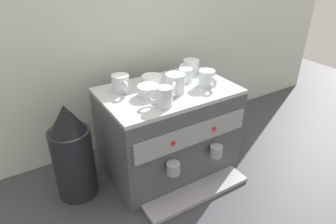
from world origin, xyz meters
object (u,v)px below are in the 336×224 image
(ceramic_cup_0, at_px, (185,75))
(ceramic_bowl_1, at_px, (149,91))
(ceramic_cup_4, at_px, (190,66))
(ceramic_bowl_0, at_px, (152,80))
(espresso_machine, at_px, (169,130))
(milk_pitcher, at_px, (233,131))
(ceramic_cup_1, at_px, (164,97))
(coffee_grinder, at_px, (72,154))
(ceramic_cup_5, at_px, (207,78))
(ceramic_cup_2, at_px, (175,84))
(ceramic_cup_3, at_px, (121,83))

(ceramic_cup_0, distance_m, ceramic_bowl_1, 0.22)
(ceramic_cup_4, bearing_deg, ceramic_bowl_0, -175.15)
(espresso_machine, bearing_deg, milk_pitcher, 0.78)
(ceramic_cup_4, height_order, milk_pitcher, ceramic_cup_4)
(ceramic_cup_0, relative_size, milk_pitcher, 0.86)
(espresso_machine, height_order, ceramic_cup_1, ceramic_cup_1)
(ceramic_cup_4, bearing_deg, ceramic_bowl_1, -156.92)
(ceramic_cup_1, height_order, coffee_grinder, ceramic_cup_1)
(espresso_machine, relative_size, ceramic_bowl_0, 6.32)
(ceramic_cup_1, xyz_separation_m, ceramic_cup_4, (0.30, 0.24, -0.01))
(ceramic_cup_5, xyz_separation_m, milk_pitcher, (0.26, 0.06, -0.40))
(ceramic_cup_0, relative_size, ceramic_bowl_1, 1.04)
(espresso_machine, height_order, ceramic_cup_0, ceramic_cup_0)
(ceramic_cup_0, height_order, ceramic_cup_2, ceramic_cup_2)
(espresso_machine, relative_size, ceramic_bowl_1, 6.38)
(ceramic_cup_2, bearing_deg, ceramic_cup_0, 37.25)
(ceramic_cup_3, distance_m, ceramic_cup_4, 0.38)
(ceramic_cup_2, distance_m, ceramic_bowl_0, 0.15)
(ceramic_cup_2, relative_size, ceramic_cup_4, 0.99)
(ceramic_cup_2, relative_size, milk_pitcher, 1.02)
(ceramic_cup_1, bearing_deg, ceramic_cup_0, 37.03)
(ceramic_cup_2, relative_size, coffee_grinder, 0.26)
(ceramic_bowl_0, xyz_separation_m, ceramic_bowl_1, (-0.08, -0.11, 0.00))
(ceramic_cup_4, height_order, coffee_grinder, ceramic_cup_4)
(ceramic_cup_3, relative_size, ceramic_bowl_0, 1.23)
(ceramic_cup_1, bearing_deg, espresso_machine, 51.23)
(ceramic_cup_0, relative_size, ceramic_cup_5, 0.86)
(espresso_machine, xyz_separation_m, ceramic_cup_5, (0.17, -0.06, 0.25))
(ceramic_cup_4, xyz_separation_m, ceramic_bowl_1, (-0.30, -0.13, -0.01))
(ceramic_cup_4, bearing_deg, milk_pitcher, -26.74)
(ceramic_cup_5, distance_m, milk_pitcher, 0.48)
(milk_pitcher, bearing_deg, ceramic_cup_1, -166.50)
(ceramic_cup_3, bearing_deg, ceramic_bowl_0, 3.41)
(ceramic_cup_1, xyz_separation_m, ceramic_cup_5, (0.26, 0.06, -0.00))
(espresso_machine, distance_m, ceramic_cup_1, 0.29)
(ceramic_cup_3, distance_m, ceramic_cup_5, 0.38)
(ceramic_cup_0, bearing_deg, ceramic_cup_5, -60.87)
(ceramic_cup_3, height_order, milk_pitcher, ceramic_cup_3)
(ceramic_cup_3, bearing_deg, ceramic_bowl_1, -52.11)
(ceramic_bowl_0, relative_size, milk_pitcher, 0.83)
(ceramic_cup_0, distance_m, milk_pitcher, 0.51)
(ceramic_cup_2, relative_size, ceramic_bowl_1, 1.23)
(ceramic_bowl_0, bearing_deg, ceramic_cup_4, 4.85)
(ceramic_cup_2, height_order, coffee_grinder, ceramic_cup_2)
(ceramic_cup_0, distance_m, coffee_grinder, 0.60)
(ceramic_bowl_0, bearing_deg, ceramic_cup_5, -39.20)
(espresso_machine, relative_size, ceramic_cup_5, 5.27)
(ceramic_cup_0, distance_m, ceramic_cup_4, 0.12)
(ceramic_cup_0, bearing_deg, coffee_grinder, 178.20)
(ceramic_cup_2, bearing_deg, espresso_machine, 96.52)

